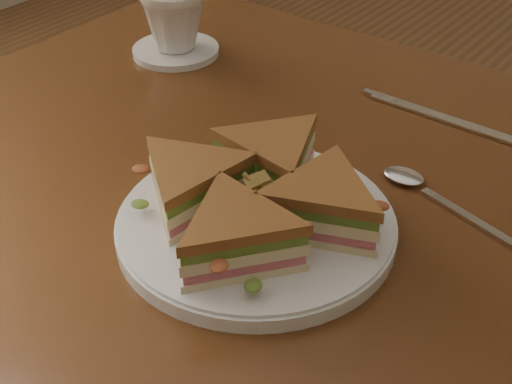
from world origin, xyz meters
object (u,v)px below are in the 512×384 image
Objects in this scene: saucer at (176,51)px; coffee_cup at (174,19)px; plate at (256,225)px; spoon at (419,186)px; table at (341,262)px; knife at (430,114)px; sandwich_wedges at (256,196)px.

coffee_cup is (0.00, 0.00, 0.05)m from saucer.
spoon is (0.10, 0.17, -0.00)m from plate.
knife is at bearing 91.12° from table.
plate reaches higher than knife.
plate reaches higher than saucer.
knife is at bearing 27.49° from coffee_cup.
coffee_cup is (-0.40, -0.06, 0.05)m from knife.
spoon is 0.83× the size of knife.
plate is at bearing -18.06° from coffee_cup.
saucer is at bearing 142.49° from plate.
sandwich_wedges is at bearing -104.89° from spoon.
saucer is 1.36× the size of coffee_cup.
plate is 0.33m from knife.
table is 0.16m from plate.
saucer is at bearing -170.70° from knife.
table is at bearing 69.81° from plate.
table is at bearing -120.88° from spoon.
knife is (0.04, 0.33, -0.01)m from plate.
table is 0.13m from spoon.
plate is at bearing -104.89° from spoon.
sandwich_wedges is 3.15× the size of coffee_cup.
spoon reaches higher than knife.
saucer reaches higher than table.
knife is 2.22× the size of coffee_cup.
sandwich_wedges reaches higher than knife.
saucer is (-0.46, 0.11, 0.00)m from spoon.
table is 6.69× the size of spoon.
plate is 0.04m from sandwich_wedges.
coffee_cup is (-0.36, 0.27, 0.05)m from plate.
spoon is (0.06, 0.06, 0.10)m from table.
sandwich_wedges is at bearing -18.06° from coffee_cup.
saucer is (-0.40, 0.16, 0.10)m from table.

